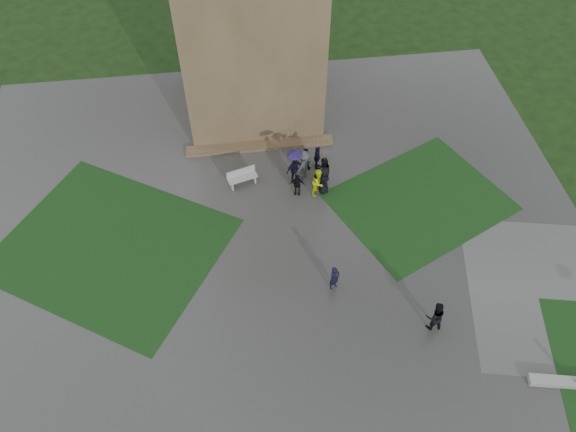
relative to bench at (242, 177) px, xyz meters
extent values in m
plane|color=black|center=(1.29, -7.69, -0.53)|extent=(120.00, 120.00, 0.00)
cube|color=#363633|center=(1.29, -5.69, -0.52)|extent=(34.00, 34.00, 0.02)
cube|color=black|center=(-7.21, -3.69, -0.51)|extent=(14.10, 13.46, 0.01)
cube|color=black|center=(9.79, -2.69, -0.51)|extent=(11.12, 10.15, 0.01)
cube|color=brown|center=(1.29, 2.91, -0.40)|extent=(9.00, 0.80, 0.22)
cube|color=#ABABA7|center=(0.02, -0.07, -0.01)|extent=(1.80, 0.98, 0.07)
cube|color=#ABABA7|center=(-0.64, -0.27, -0.27)|extent=(0.22, 0.47, 0.48)
cube|color=#ABABA7|center=(0.68, 0.12, -0.27)|extent=(0.22, 0.47, 0.48)
cube|color=#ABABA7|center=(-0.05, 0.17, 0.26)|extent=(1.67, 0.54, 0.46)
imported|color=black|center=(4.62, -0.57, 0.42)|extent=(0.54, 0.92, 1.87)
imported|color=black|center=(4.46, 0.71, 0.30)|extent=(0.79, 1.06, 1.62)
imported|color=black|center=(3.73, 0.77, 0.24)|extent=(0.78, 0.51, 1.50)
imported|color=#434348|center=(3.55, 0.09, 0.46)|extent=(1.37, 1.32, 1.95)
imported|color=black|center=(3.00, -0.18, 0.39)|extent=(1.22, 1.02, 1.81)
imported|color=black|center=(3.02, -1.18, 0.21)|extent=(0.93, 0.66, 1.45)
imported|color=#D0E70D|center=(4.21, -1.29, 0.39)|extent=(0.93, 1.00, 1.80)
imported|color=black|center=(4.53, -1.19, 0.38)|extent=(0.70, 0.94, 1.79)
imported|color=#E65E8F|center=(4.62, -0.57, 1.56)|extent=(0.87, 0.87, 0.80)
imported|color=#50389A|center=(3.00, -0.18, 1.42)|extent=(0.86, 0.86, 0.75)
imported|color=black|center=(4.53, -1.19, 1.67)|extent=(1.06, 1.06, 0.97)
imported|color=#E65E8F|center=(4.46, 0.71, 1.52)|extent=(0.93, 0.93, 0.85)
imported|color=black|center=(3.95, -7.66, 0.26)|extent=(0.68, 0.60, 1.56)
imported|color=black|center=(8.14, -10.41, 0.43)|extent=(0.92, 0.54, 1.88)
camera|label=1|loc=(-0.23, -22.50, 23.13)|focal=35.00mm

